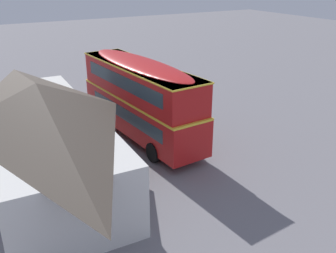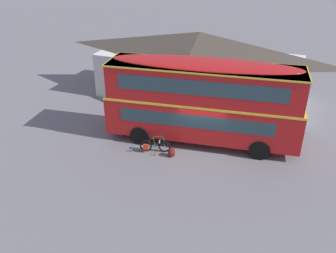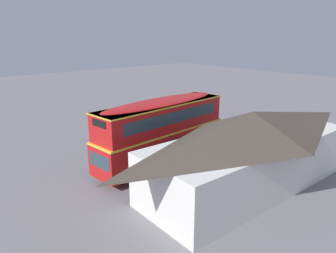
{
  "view_description": "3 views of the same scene",
  "coord_description": "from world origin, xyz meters",
  "px_view_note": "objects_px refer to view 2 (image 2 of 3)",
  "views": [
    {
      "loc": [
        -19.87,
        9.79,
        9.66
      ],
      "look_at": [
        -2.6,
        0.09,
        1.38
      ],
      "focal_mm": 40.09,
      "sensor_mm": 36.0,
      "label": 1
    },
    {
      "loc": [
        3.58,
        -16.81,
        10.4
      ],
      "look_at": [
        -1.66,
        -1.17,
        1.62
      ],
      "focal_mm": 37.89,
      "sensor_mm": 36.0,
      "label": 2
    },
    {
      "loc": [
        13.55,
        17.31,
        9.15
      ],
      "look_at": [
        -2.6,
        -1.33,
        1.95
      ],
      "focal_mm": 33.95,
      "sensor_mm": 36.0,
      "label": 3
    }
  ],
  "objects_px": {
    "double_decker_bus": "(203,99)",
    "water_bottle_red_squeeze": "(155,154)",
    "backpack_on_ground": "(171,152)",
    "water_bottle_blue_sports": "(132,150)",
    "touring_bicycle": "(154,146)"
  },
  "relations": [
    {
      "from": "double_decker_bus",
      "to": "water_bottle_red_squeeze",
      "type": "relative_size",
      "value": 51.47
    },
    {
      "from": "backpack_on_ground",
      "to": "water_bottle_blue_sports",
      "type": "xyz_separation_m",
      "value": [
        -2.22,
        -0.25,
        -0.14
      ]
    },
    {
      "from": "double_decker_bus",
      "to": "touring_bicycle",
      "type": "height_order",
      "value": "double_decker_bus"
    },
    {
      "from": "double_decker_bus",
      "to": "touring_bicycle",
      "type": "distance_m",
      "value": 3.72
    },
    {
      "from": "backpack_on_ground",
      "to": "water_bottle_red_squeeze",
      "type": "bearing_deg",
      "value": -166.81
    },
    {
      "from": "backpack_on_ground",
      "to": "water_bottle_blue_sports",
      "type": "relative_size",
      "value": 1.92
    },
    {
      "from": "double_decker_bus",
      "to": "touring_bicycle",
      "type": "relative_size",
      "value": 6.46
    },
    {
      "from": "double_decker_bus",
      "to": "backpack_on_ground",
      "type": "relative_size",
      "value": 21.51
    },
    {
      "from": "double_decker_bus",
      "to": "water_bottle_blue_sports",
      "type": "height_order",
      "value": "double_decker_bus"
    },
    {
      "from": "backpack_on_ground",
      "to": "water_bottle_red_squeeze",
      "type": "height_order",
      "value": "backpack_on_ground"
    },
    {
      "from": "water_bottle_blue_sports",
      "to": "water_bottle_red_squeeze",
      "type": "bearing_deg",
      "value": 1.97
    },
    {
      "from": "water_bottle_blue_sports",
      "to": "water_bottle_red_squeeze",
      "type": "relative_size",
      "value": 1.25
    },
    {
      "from": "backpack_on_ground",
      "to": "touring_bicycle",
      "type": "bearing_deg",
      "value": 172.29
    },
    {
      "from": "backpack_on_ground",
      "to": "water_bottle_red_squeeze",
      "type": "distance_m",
      "value": 0.89
    },
    {
      "from": "double_decker_bus",
      "to": "water_bottle_blue_sports",
      "type": "xyz_separation_m",
      "value": [
        -3.32,
        -2.4,
        -2.52
      ]
    }
  ]
}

